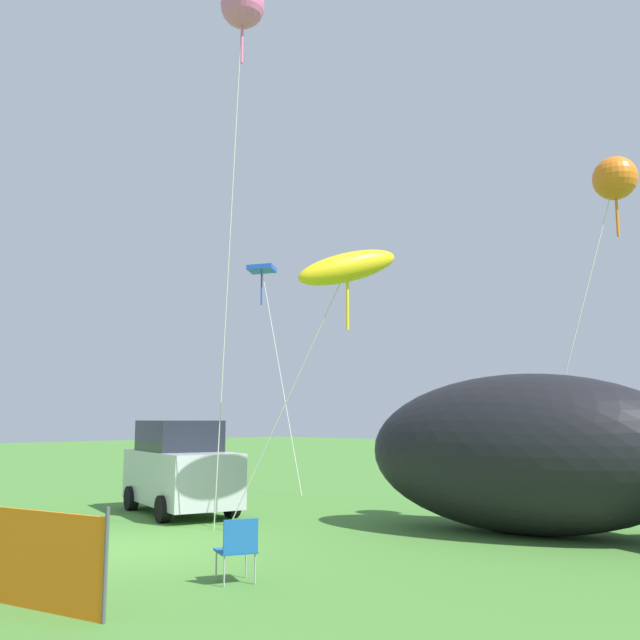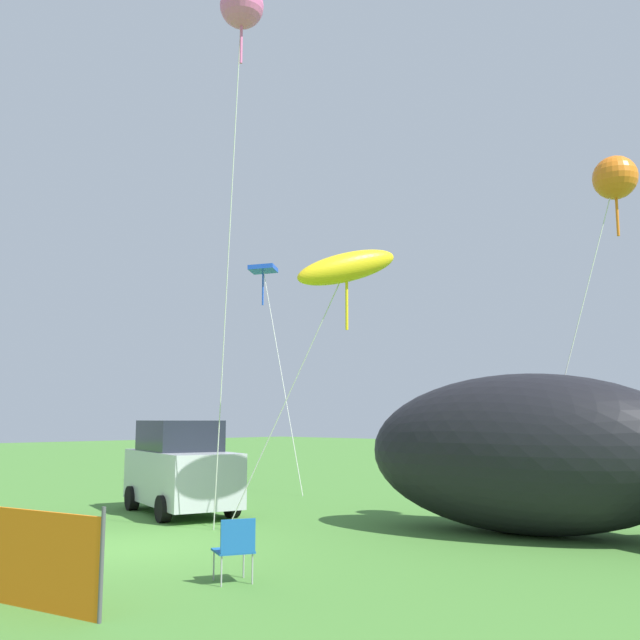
{
  "view_description": "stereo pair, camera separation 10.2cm",
  "coord_description": "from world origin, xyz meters",
  "views": [
    {
      "loc": [
        11.68,
        -7.29,
        2.32
      ],
      "look_at": [
        -0.01,
        5.05,
        4.69
      ],
      "focal_mm": 40.0,
      "sensor_mm": 36.0,
      "label": 1
    },
    {
      "loc": [
        11.76,
        -7.22,
        2.32
      ],
      "look_at": [
        -0.01,
        5.05,
        4.69
      ],
      "focal_mm": 40.0,
      "sensor_mm": 36.0,
      "label": 2
    }
  ],
  "objects": [
    {
      "name": "folding_chair",
      "position": [
        3.59,
        -0.46,
        0.53
      ],
      "size": [
        0.7,
        0.7,
        0.91
      ],
      "rotation": [
        0.0,
        0.0,
        2.72
      ],
      "color": "#1959A5",
      "rests_on": "ground"
    },
    {
      "name": "ground_plane",
      "position": [
        0.0,
        0.0,
        0.0
      ],
      "size": [
        120.0,
        120.0,
        0.0
      ],
      "primitive_type": "plane",
      "color": "#477F33"
    },
    {
      "name": "kite_pink_octopus",
      "position": [
        0.74,
        1.85,
        11.04
      ],
      "size": [
        1.84,
        1.07,
        11.56
      ],
      "color": "silver",
      "rests_on": "ground"
    },
    {
      "name": "parked_car",
      "position": [
        -3.34,
        3.47,
        1.11
      ],
      "size": [
        4.5,
        2.82,
        2.29
      ],
      "rotation": [
        0.0,
        0.0,
        -0.28
      ],
      "color": "#B7BCC1",
      "rests_on": "ground"
    },
    {
      "name": "kite_yellow_hero",
      "position": [
        2.2,
        3.53,
        5.4
      ],
      "size": [
        3.31,
        2.28,
        6.08
      ],
      "color": "silver",
      "rests_on": "ground"
    },
    {
      "name": "inflatable_cat",
      "position": [
        5.51,
        6.67,
        1.51
      ],
      "size": [
        9.4,
        4.78,
        3.26
      ],
      "rotation": [
        0.0,
        0.0,
        0.22
      ],
      "color": "black",
      "rests_on": "ground"
    },
    {
      "name": "kite_blue_box",
      "position": [
        -6.8,
        9.25,
        7.46
      ],
      "size": [
        3.51,
        1.47,
        7.72
      ],
      "color": "silver",
      "rests_on": "ground"
    },
    {
      "name": "kite_orange_flower",
      "position": [
        6.08,
        7.96,
        7.5
      ],
      "size": [
        2.26,
        1.79,
        8.0
      ],
      "color": "silver",
      "rests_on": "ground"
    }
  ]
}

